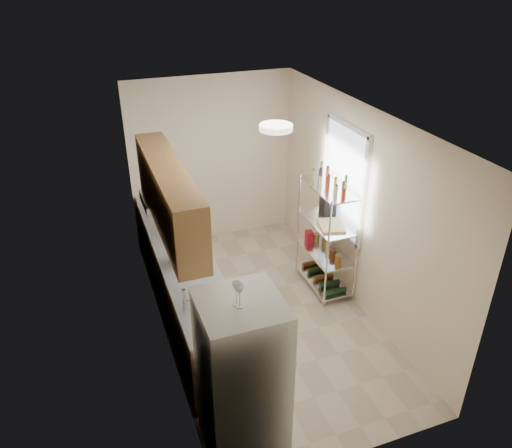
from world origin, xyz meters
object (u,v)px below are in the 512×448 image
Objects in this scene: frying_pan_large at (171,228)px; cutting_board at (331,225)px; espresso_machine at (328,203)px; rice_cooker at (183,254)px; refrigerator at (242,379)px.

cutting_board is (1.91, -0.82, 0.10)m from frying_pan_large.
rice_cooker is at bearing -161.68° from espresso_machine.
espresso_machine reaches higher than cutting_board.
refrigerator reaches higher than rice_cooker.
espresso_machine is at bearing 1.77° from frying_pan_large.
espresso_machine is (2.03, -0.47, 0.23)m from frying_pan_large.
espresso_machine is at bearing 9.54° from rice_cooker.
cutting_board is at bearing -8.52° from frying_pan_large.
frying_pan_large is 1.00× the size of espresso_machine.
refrigerator is at bearing -74.20° from frying_pan_large.
cutting_board reaches higher than frying_pan_large.
espresso_machine is at bearing 70.63° from cutting_board.
refrigerator is 2.74m from frying_pan_large.
rice_cooker is (-0.07, 1.92, 0.17)m from refrigerator.
refrigerator is 5.85× the size of espresso_machine.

